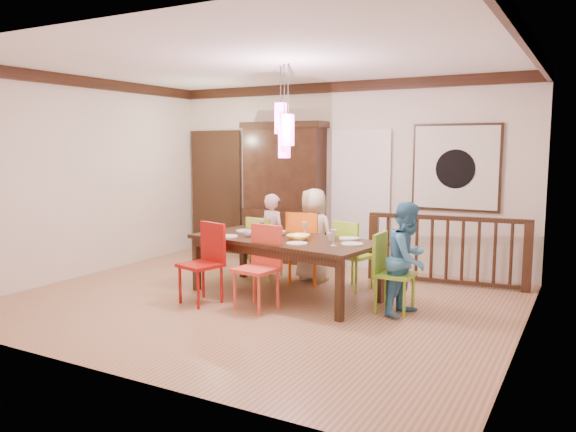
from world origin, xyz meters
The scene contains 37 objects.
floor centered at (0.00, 0.00, 0.00)m, with size 6.00×6.00×0.00m, color #8F6345.
ceiling centered at (0.00, 0.00, 2.90)m, with size 6.00×6.00×0.00m, color white.
wall_back centered at (0.00, 2.50, 1.45)m, with size 6.00×6.00×0.00m, color silver.
wall_left centered at (-3.00, 0.00, 1.45)m, with size 5.00×5.00×0.00m, color silver.
wall_right centered at (3.00, 0.00, 1.45)m, with size 5.00×5.00×0.00m, color silver.
crown_molding centered at (0.00, 0.00, 2.82)m, with size 6.00×5.00×0.16m, color black, non-canonical shape.
panel_door centered at (-2.40, 2.45, 1.05)m, with size 1.04×0.07×2.24m, color black.
white_doorway centered at (0.35, 2.46, 1.05)m, with size 0.97×0.05×2.22m, color silver.
painting centered at (1.80, 2.46, 1.60)m, with size 1.25×0.06×1.25m.
pendant_cluster centered at (0.16, 0.37, 2.11)m, with size 0.27×0.21×1.14m.
dining_table centered at (0.16, 0.37, 0.68)m, with size 2.52×1.42×0.75m.
chair_far_left centered at (-0.56, 1.10, 0.51)m, with size 0.44×0.44×0.90m.
chair_far_mid centered at (0.11, 1.11, 0.58)m, with size 0.49×0.49×1.01m.
chair_far_right centered at (0.80, 1.12, 0.53)m, with size 0.52×0.52×0.93m.
chair_near_left centered at (-0.58, -0.41, 0.56)m, with size 0.54×0.54×0.98m.
chair_near_mid centered at (0.15, -0.30, 0.56)m, with size 0.49×0.49×0.98m.
chair_end_right centered at (1.61, 0.36, 0.52)m, with size 0.42×0.42×0.91m.
china_hutch centered at (-0.93, 2.30, 1.15)m, with size 1.45×0.46×2.29m.
balustrade centered at (1.83, 1.95, 0.50)m, with size 2.18×0.32×0.96m.
person_far_left centered at (-0.49, 1.18, 0.61)m, with size 0.45×0.29×1.22m, color #FFC2D5.
person_far_mid centered at (0.12, 1.27, 0.66)m, with size 0.64×0.42×1.32m, color beige.
person_end_right centered at (1.76, 0.36, 0.64)m, with size 0.63×0.49×1.29m, color teal.
serving_bowl centered at (0.39, 0.30, 0.79)m, with size 0.29×0.29×0.07m, color yellow.
small_bowl centered at (-0.01, 0.48, 0.78)m, with size 0.21×0.21×0.07m, color white.
cup_left centered at (-0.30, 0.23, 0.80)m, with size 0.12×0.12×0.09m, color silver.
cup_right centered at (0.76, 0.47, 0.80)m, with size 0.11×0.11×0.10m, color silver.
plate_far_left centered at (-0.59, 0.61, 0.76)m, with size 0.26×0.26×0.01m, color white.
plate_far_mid centered at (0.23, 0.66, 0.76)m, with size 0.26×0.26×0.01m, color white.
plate_far_right centered at (0.90, 0.71, 0.76)m, with size 0.26×0.26×0.01m, color white.
plate_near_left centered at (-0.53, 0.10, 0.76)m, with size 0.26×0.26×0.01m, color white.
plate_near_mid centered at (0.49, 0.07, 0.76)m, with size 0.26×0.26×0.01m, color white.
plate_end_right centered at (1.08, 0.35, 0.76)m, with size 0.26×0.26×0.01m, color white.
wine_glass_a centered at (-0.31, 0.57, 0.84)m, with size 0.08×0.08×0.19m, color #590C19, non-canonical shape.
wine_glass_b centered at (0.33, 0.60, 0.84)m, with size 0.08×0.08×0.19m, color silver, non-canonical shape.
wine_glass_c centered at (0.06, 0.15, 0.84)m, with size 0.08×0.08×0.19m, color #590C19, non-canonical shape.
wine_glass_d centered at (0.92, 0.17, 0.84)m, with size 0.08×0.08×0.19m, color silver, non-canonical shape.
napkin centered at (0.05, -0.02, 0.76)m, with size 0.18×0.14×0.01m, color #D83359.
Camera 1 is at (3.57, -5.75, 1.92)m, focal length 35.00 mm.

